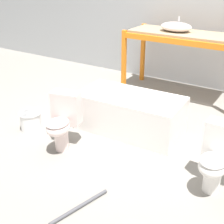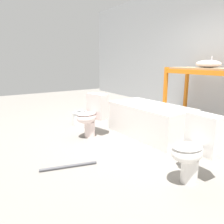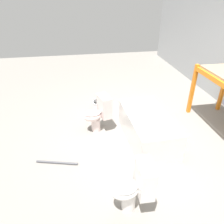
# 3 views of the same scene
# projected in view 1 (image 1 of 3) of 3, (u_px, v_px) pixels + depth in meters

# --- Properties ---
(ground_plane) EXTENTS (12.00, 12.00, 0.00)m
(ground_plane) POSITION_uv_depth(u_px,v_px,m) (119.00, 125.00, 4.64)
(ground_plane) COLOR gray
(shelving_rack) EXTENTS (2.01, 0.82, 1.13)m
(shelving_rack) POSITION_uv_depth(u_px,v_px,m) (185.00, 43.00, 5.29)
(shelving_rack) COLOR orange
(shelving_rack) RESTS_ON ground_plane
(sink_basin) EXTENTS (0.54, 0.38, 0.24)m
(sink_basin) POSITION_uv_depth(u_px,v_px,m) (176.00, 27.00, 5.25)
(sink_basin) COLOR silver
(sink_basin) RESTS_ON shelving_rack
(bathtub_main) EXTENTS (1.47, 0.78, 0.54)m
(bathtub_main) POSITION_uv_depth(u_px,v_px,m) (130.00, 111.00, 4.36)
(bathtub_main) COLOR white
(bathtub_main) RESTS_ON ground_plane
(toilet_near) EXTENTS (0.37, 0.53, 0.72)m
(toilet_near) POSITION_uv_depth(u_px,v_px,m) (218.00, 155.00, 3.19)
(toilet_near) COLOR white
(toilet_near) RESTS_ON ground_plane
(toilet_far) EXTENTS (0.44, 0.58, 0.72)m
(toilet_far) POSITION_uv_depth(u_px,v_px,m) (63.00, 119.00, 3.93)
(toilet_far) COLOR silver
(toilet_far) RESTS_ON ground_plane
(bucket_white) EXTENTS (0.31, 0.31, 0.27)m
(bucket_white) POSITION_uv_depth(u_px,v_px,m) (31.00, 121.00, 4.45)
(bucket_white) COLOR white
(bucket_white) RESTS_ON ground_plane
(loose_pipe) EXTENTS (0.22, 0.68, 0.04)m
(loose_pipe) POSITION_uv_depth(u_px,v_px,m) (80.00, 207.00, 3.06)
(loose_pipe) COLOR #4C4C51
(loose_pipe) RESTS_ON ground_plane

